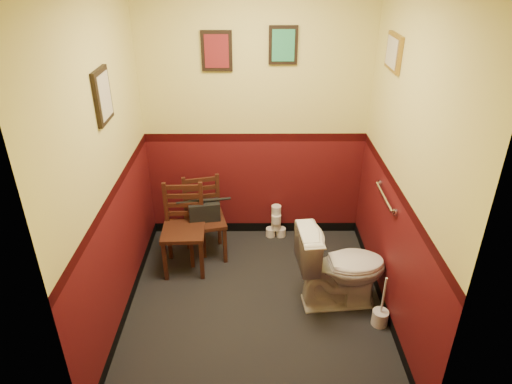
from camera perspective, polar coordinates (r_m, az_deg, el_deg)
floor at (r=4.12m, az=0.02°, el=-14.05°), size 2.20×2.40×0.00m
wall_back at (r=4.48m, az=-0.07°, el=9.72°), size 2.20×0.00×2.70m
wall_front at (r=2.33m, az=0.21°, el=-9.24°), size 2.20×0.00×2.70m
wall_left at (r=3.53m, az=-18.14°, el=3.05°), size 0.00×2.40×2.70m
wall_right at (r=3.55m, az=18.13°, el=3.14°), size 0.00×2.40×2.70m
grab_bar at (r=3.92m, az=15.82°, el=-0.60°), size 0.05×0.56×0.06m
framed_print_back_a at (r=4.32m, az=-4.94°, el=17.16°), size 0.28×0.04×0.36m
framed_print_back_b at (r=4.31m, az=3.42°, el=17.85°), size 0.26×0.04×0.34m
framed_print_left at (r=3.45m, az=-18.60°, el=11.31°), size 0.04×0.30×0.38m
framed_print_right at (r=3.88m, az=16.82°, el=16.38°), size 0.04×0.34×0.28m
toilet at (r=3.99m, az=10.55°, el=-9.21°), size 0.81×0.50×0.75m
toilet_brush at (r=4.04m, az=15.25°, el=-14.81°), size 0.13×0.13×0.48m
chair_left at (r=4.38m, az=-9.01°, el=-4.58°), size 0.41×0.41×0.85m
chair_right at (r=4.54m, az=-6.48°, el=-3.32°), size 0.46×0.46×0.82m
handbag at (r=4.45m, az=-6.49°, el=-2.33°), size 0.32×0.20×0.22m
tp_stack at (r=4.91m, az=2.52°, el=-3.98°), size 0.21×0.13×0.37m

